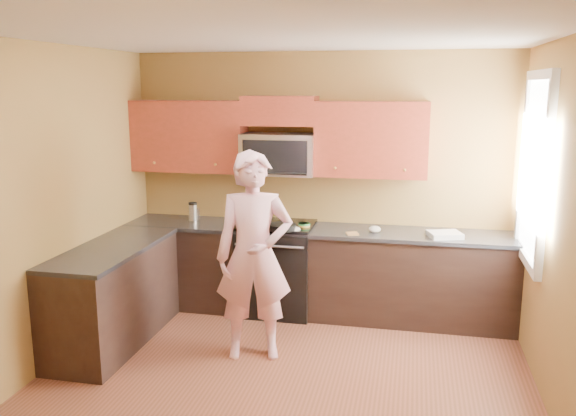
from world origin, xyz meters
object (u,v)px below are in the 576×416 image
(travel_mug, at_px, (193,220))
(frying_pan, at_px, (282,230))
(butter_tub, at_px, (304,230))
(microwave, at_px, (279,174))
(stove, at_px, (277,268))
(woman, at_px, (254,256))

(travel_mug, bearing_deg, frying_pan, -17.78)
(butter_tub, bearing_deg, travel_mug, 172.62)
(microwave, distance_m, butter_tub, 0.64)
(stove, distance_m, woman, 1.15)
(stove, relative_size, butter_tub, 8.05)
(woman, height_order, butter_tub, woman)
(frying_pan, bearing_deg, butter_tub, 27.09)
(microwave, relative_size, frying_pan, 1.60)
(microwave, xyz_separation_m, butter_tub, (0.30, -0.20, -0.53))
(woman, relative_size, travel_mug, 9.27)
(woman, bearing_deg, stove, 78.22)
(stove, xyz_separation_m, frying_pan, (0.11, -0.25, 0.47))
(woman, bearing_deg, microwave, 77.94)
(microwave, distance_m, woman, 1.31)
(microwave, height_order, butter_tub, microwave)
(frying_pan, bearing_deg, stove, 98.38)
(frying_pan, height_order, butter_tub, frying_pan)
(stove, height_order, woman, woman)
(frying_pan, xyz_separation_m, travel_mug, (-1.07, 0.34, -0.03))
(microwave, xyz_separation_m, frying_pan, (0.11, -0.37, -0.50))
(woman, height_order, travel_mug, woman)
(woman, relative_size, frying_pan, 3.83)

